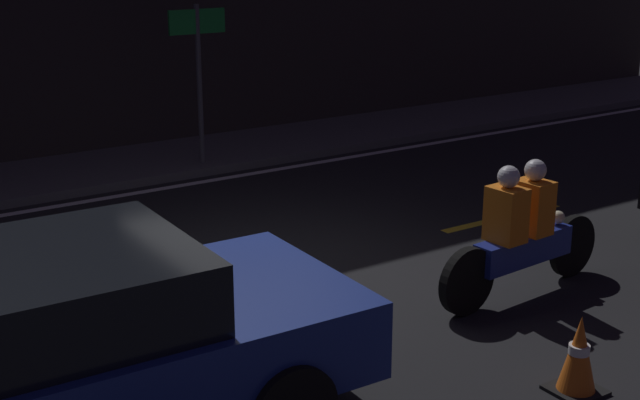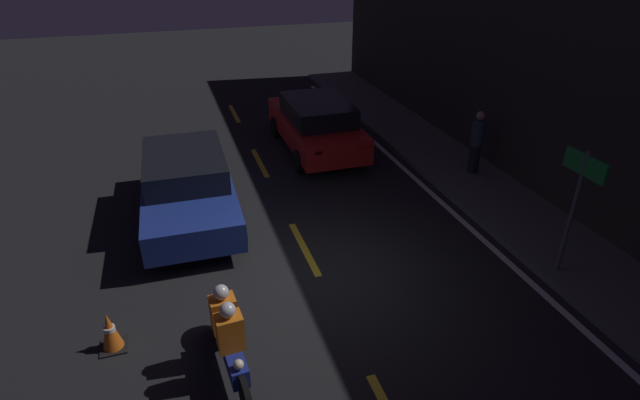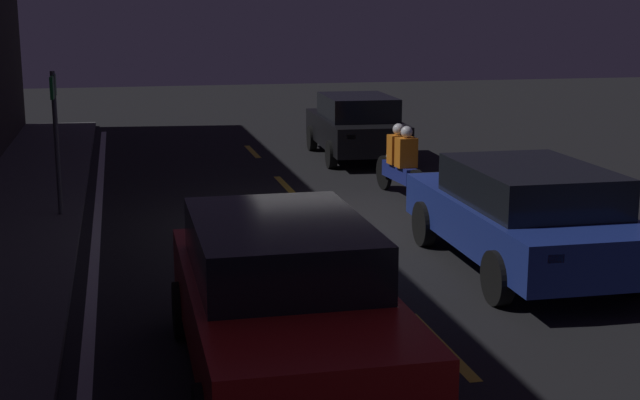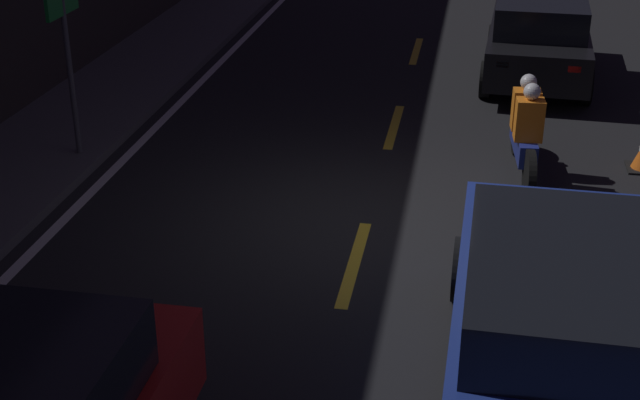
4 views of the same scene
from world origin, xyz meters
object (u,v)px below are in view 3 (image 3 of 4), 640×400
Objects in this scene: taxi_red at (283,297)px; motorcycle at (401,164)px; van_black at (356,125)px; shop_sign at (55,114)px; sedan_blue at (524,213)px; traffic_cone_mid at (473,176)px; traffic_cone_near at (507,188)px.

taxi_red is 1.93× the size of motorcycle.
taxi_red reaches higher than van_black.
sedan_blue is at bearing -124.49° from shop_sign.
taxi_red is 9.93m from traffic_cone_mid.
van_black is 5.85m from traffic_cone_near.
motorcycle is at bearing 178.17° from van_black.
taxi_red is 8.42× the size of traffic_cone_mid.
van_black is 8.09× the size of traffic_cone_mid.
taxi_red is at bearing 150.15° from motorcycle.
motorcycle is 1.84m from traffic_cone_mid.
shop_sign reaches higher than taxi_red.
shop_sign is at bearing 56.67° from sedan_blue.
taxi_red is 1.04× the size of van_black.
traffic_cone_mid is 8.12m from shop_sign.
traffic_cone_near is 0.28× the size of shop_sign.
van_black is (9.51, -0.19, 0.00)m from sedan_blue.
traffic_cone_near is at bearing -20.40° from sedan_blue.
taxi_red reaches higher than motorcycle.
van_black is (12.38, -4.07, -0.01)m from taxi_red.
shop_sign is (7.25, 2.49, 1.01)m from taxi_red.
shop_sign is (4.38, 6.37, 1.02)m from sedan_blue.
taxi_red is 8.59m from motorcycle.
traffic_cone_near is 1.26× the size of traffic_cone_mid.
van_black is at bearing 0.04° from sedan_blue.
taxi_red reaches higher than traffic_cone_mid.
sedan_blue reaches higher than motorcycle.
sedan_blue is 1.07× the size of van_black.
sedan_blue is at bearing 164.34° from traffic_cone_mid.
sedan_blue is (2.87, -3.88, -0.01)m from taxi_red.
traffic_cone_mid is (-4.07, -1.34, -0.54)m from van_black.
van_black is 4.32m from traffic_cone_mid.
van_black reaches higher than traffic_cone_near.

